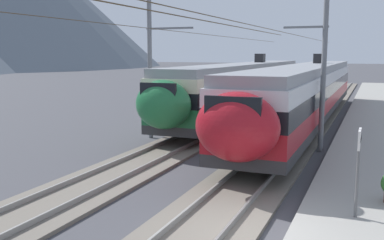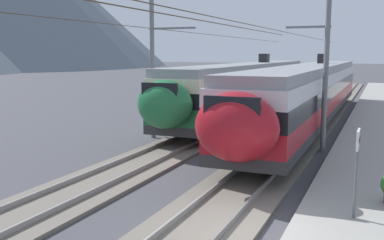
% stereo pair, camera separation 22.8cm
% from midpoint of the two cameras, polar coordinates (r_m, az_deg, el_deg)
% --- Properties ---
extents(ground_plane, '(400.00, 400.00, 0.00)m').
position_cam_midpoint_polar(ground_plane, '(11.47, 5.57, -14.99)').
color(ground_plane, '#424247').
extents(track_near, '(120.00, 3.00, 0.28)m').
position_cam_midpoint_polar(track_near, '(11.76, 0.54, -13.96)').
color(track_near, '#6B6359').
rests_on(track_near, ground).
extents(track_far, '(120.00, 3.00, 0.28)m').
position_cam_midpoint_polar(track_far, '(14.21, -18.38, -10.37)').
color(track_far, '#6B6359').
rests_on(track_far, ground).
extents(train_near_platform, '(32.59, 3.03, 4.27)m').
position_cam_midpoint_polar(train_near_platform, '(29.13, 14.46, 3.71)').
color(train_near_platform, '#2D2D30').
rests_on(train_near_platform, track_near).
extents(train_far_track, '(28.32, 2.94, 4.27)m').
position_cam_midpoint_polar(train_far_track, '(32.60, 6.54, 4.41)').
color(train_far_track, '#2D2D30').
rests_on(train_far_track, track_far).
extents(catenary_mast_mid, '(39.87, 2.04, 7.35)m').
position_cam_midpoint_polar(catenary_mast_mid, '(21.23, 15.99, 6.32)').
color(catenary_mast_mid, slate).
rests_on(catenary_mast_mid, ground).
extents(catenary_mast_far_side, '(39.87, 2.65, 8.08)m').
position_cam_midpoint_polar(catenary_mast_far_side, '(23.84, -5.39, 7.66)').
color(catenary_mast_far_side, slate).
rests_on(catenary_mast_far_side, ground).
extents(platform_sign, '(0.70, 0.08, 2.36)m').
position_cam_midpoint_polar(platform_sign, '(12.23, 20.21, -4.07)').
color(platform_sign, '#59595B').
rests_on(platform_sign, platform_slab).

